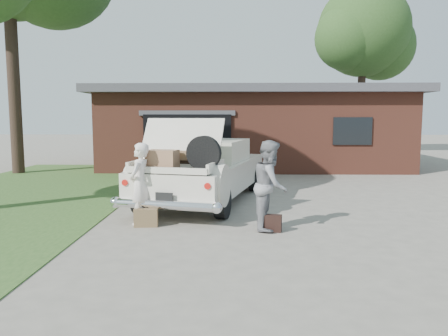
{
  "coord_description": "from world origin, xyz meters",
  "views": [
    {
      "loc": [
        0.18,
        -7.96,
        2.1
      ],
      "look_at": [
        0.0,
        0.6,
        1.1
      ],
      "focal_mm": 35.0,
      "sensor_mm": 36.0,
      "label": 1
    }
  ],
  "objects": [
    {
      "name": "woman_right",
      "position": [
        0.88,
        0.1,
        0.84
      ],
      "size": [
        0.76,
        0.91,
        1.68
      ],
      "primitive_type": "imported",
      "rotation": [
        0.0,
        0.0,
        1.4
      ],
      "color": "gray",
      "rests_on": "ground"
    },
    {
      "name": "woman_left",
      "position": [
        -1.65,
        0.45,
        0.8
      ],
      "size": [
        0.49,
        0.65,
        1.6
      ],
      "primitive_type": "imported",
      "rotation": [
        0.0,
        0.0,
        -1.77
      ],
      "color": "white",
      "rests_on": "ground"
    },
    {
      "name": "tree_right",
      "position": [
        7.63,
        17.68,
        6.68
      ],
      "size": [
        5.98,
        5.2,
        9.59
      ],
      "color": "#38281E",
      "rests_on": "ground"
    },
    {
      "name": "ground",
      "position": [
        0.0,
        0.0,
        0.0
      ],
      "size": [
        90.0,
        90.0,
        0.0
      ],
      "primitive_type": "plane",
      "color": "gray",
      "rests_on": "ground"
    },
    {
      "name": "house",
      "position": [
        0.98,
        11.47,
        1.67
      ],
      "size": [
        12.8,
        7.8,
        3.3
      ],
      "color": "brown",
      "rests_on": "ground"
    },
    {
      "name": "sedan",
      "position": [
        -0.53,
        2.81,
        0.79
      ],
      "size": [
        3.25,
        5.69,
        2.08
      ],
      "rotation": [
        0.0,
        0.0,
        -0.24
      ],
      "color": "beige",
      "rests_on": "ground"
    },
    {
      "name": "suitcase_left",
      "position": [
        -1.49,
        0.21,
        0.17
      ],
      "size": [
        0.46,
        0.18,
        0.35
      ],
      "primitive_type": "cube",
      "rotation": [
        0.0,
        0.0,
        0.08
      ],
      "color": "brown",
      "rests_on": "ground"
    },
    {
      "name": "suitcase_right",
      "position": [
        0.87,
        -0.09,
        0.16
      ],
      "size": [
        0.44,
        0.23,
        0.32
      ],
      "primitive_type": "cube",
      "rotation": [
        0.0,
        0.0,
        -0.24
      ],
      "color": "black",
      "rests_on": "ground"
    },
    {
      "name": "grass_strip",
      "position": [
        -5.5,
        3.0,
        0.01
      ],
      "size": [
        6.0,
        16.0,
        0.02
      ],
      "primitive_type": "cube",
      "color": "#2D4C1E",
      "rests_on": "ground"
    }
  ]
}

